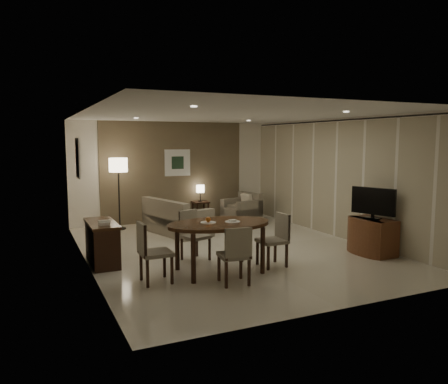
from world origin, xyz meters
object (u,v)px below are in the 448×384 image
chair_near (234,255)px  chair_far (195,236)px  console_desk (102,243)px  chair_right (272,240)px  armchair (241,207)px  tv_cabinet (373,236)px  dining_table (219,247)px  chair_left (156,252)px  floor_lamp (119,194)px  sofa (177,216)px  side_table (201,211)px

chair_near → chair_far: bearing=-81.1°
console_desk → chair_right: size_ratio=1.30×
chair_near → armchair: chair_near is taller
tv_cabinet → dining_table: (-3.18, 0.18, 0.07)m
chair_far → chair_near: bearing=-106.7°
console_desk → tv_cabinet: (4.89, -1.50, -0.03)m
chair_far → chair_left: size_ratio=0.95×
console_desk → chair_near: bearing=-49.9°
floor_lamp → chair_far: bearing=-78.3°
chair_left → sofa: 3.64m
chair_far → chair_left: 1.38m
console_desk → dining_table: 2.16m
dining_table → armchair: dining_table is taller
sofa → floor_lamp: bearing=32.2°
dining_table → side_table: 4.79m
chair_right → sofa: size_ratio=0.52×
dining_table → armchair: size_ratio=2.07×
console_desk → armchair: armchair is taller
dining_table → chair_far: size_ratio=1.96×
chair_near → chair_far: size_ratio=1.00×
console_desk → dining_table: bearing=-37.7°
chair_near → armchair: 5.27m
tv_cabinet → armchair: (-0.74, 4.18, 0.03)m
dining_table → chair_far: (-0.11, 0.84, 0.04)m
dining_table → chair_near: 0.66m
console_desk → sofa: sofa is taller
armchair → side_table: armchair is taller
chair_far → floor_lamp: 3.53m
console_desk → armchair: 4.94m
chair_right → armchair: (1.47, 4.08, -0.08)m
console_desk → floor_lamp: 3.12m
console_desk → armchair: bearing=32.8°
armchair → chair_left: bearing=-54.7°
chair_far → floor_lamp: floor_lamp is taller
console_desk → chair_right: chair_right is taller
sofa → armchair: size_ratio=2.05×
dining_table → armchair: bearing=58.6°
tv_cabinet → sofa: sofa is taller
chair_right → side_table: bearing=173.1°
tv_cabinet → floor_lamp: (-4.00, 4.45, 0.54)m
chair_left → armchair: bearing=-41.5°
side_table → chair_near: bearing=-106.1°
chair_right → floor_lamp: 4.72m
console_desk → chair_left: bearing=-67.5°
chair_near → sofa: size_ratio=0.52×
tv_cabinet → armchair: size_ratio=1.05×
chair_far → chair_right: (1.08, -0.92, 0.01)m
armchair → chair_near: bearing=-41.9°
chair_right → sofa: bearing=-170.1°
chair_far → sofa: size_ratio=0.52×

